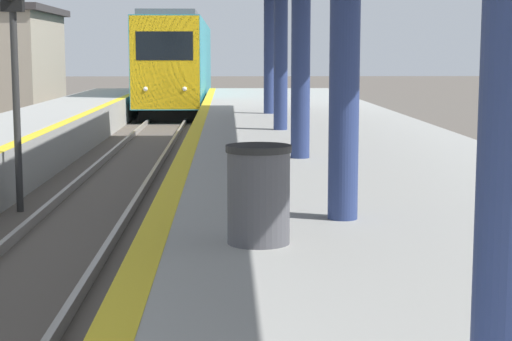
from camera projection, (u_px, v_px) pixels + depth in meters
The scene contains 3 objects.
train at pixel (179, 63), 42.13m from camera, with size 2.69×20.21×4.39m.
signal_mid at pixel (13, 35), 14.28m from camera, with size 0.36×0.31×4.29m.
trash_bin at pixel (259, 194), 7.60m from camera, with size 0.59×0.59×0.88m.
Camera 1 is at (2.36, -1.71, 2.70)m, focal length 60.00 mm.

